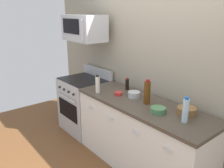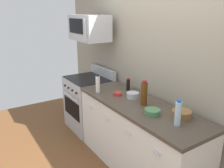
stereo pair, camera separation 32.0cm
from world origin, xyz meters
The scene contains 13 objects.
ground_plane centered at (0.00, 0.00, 0.00)m, with size 6.02×6.02×0.00m, color brown.
back_wall centered at (0.00, 0.41, 1.35)m, with size 5.02×0.10×2.70m, color #9E937F.
counter_unit centered at (0.00, 0.00, 0.46)m, with size 1.93×0.66×0.92m.
range_oven centered at (-1.34, 0.00, 0.47)m, with size 0.76×0.69×1.07m.
microwave centered at (-1.34, 0.05, 1.75)m, with size 0.74×0.44×0.40m.
bottle_vinegar_white centered at (-0.65, -0.20, 1.04)m, with size 0.06×0.06×0.25m.
bottle_soy_sauce_dark centered at (-0.49, 0.20, 1.00)m, with size 0.05×0.05×0.17m.
bottle_wine_amber centered at (0.05, 0.03, 1.07)m, with size 0.08×0.08×0.31m.
bottle_water_clear centered at (0.64, -0.03, 1.05)m, with size 0.06×0.06×0.27m.
bowl_wooden_salad centered at (0.54, 0.14, 0.96)m, with size 0.21×0.21×0.08m.
bowl_steel_prep centered at (-0.21, 0.07, 0.96)m, with size 0.16×0.16×0.07m.
bowl_red_small centered at (-0.40, -0.04, 0.94)m, with size 0.11×0.11×0.04m.
bowl_green_glaze centered at (0.32, -0.07, 0.95)m, with size 0.17×0.17×0.06m.
Camera 1 is at (1.85, -1.98, 2.02)m, focal length 37.33 mm.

